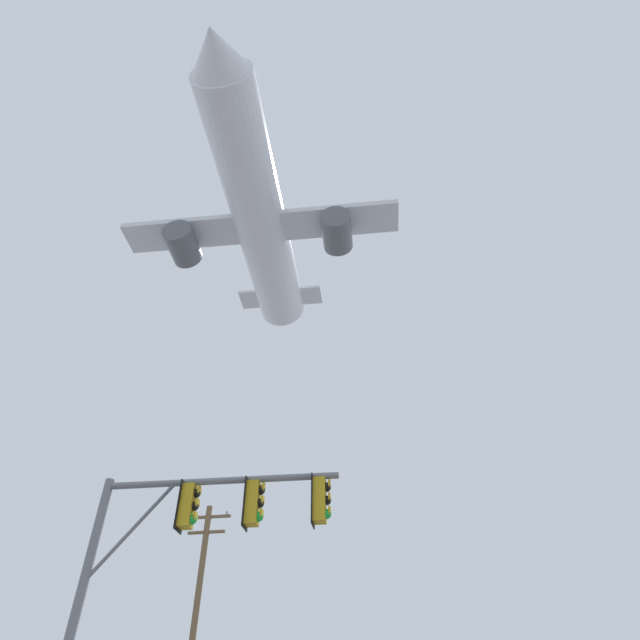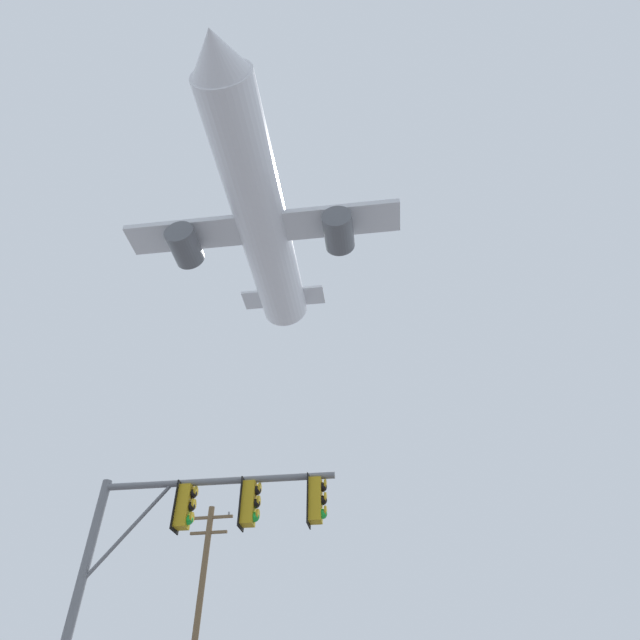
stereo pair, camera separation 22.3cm
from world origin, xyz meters
TOP-DOWN VIEW (x-y plane):
  - signal_pole_near at (-4.01, 6.90)m, footprint 5.28×0.56m
  - utility_pole at (-8.89, 20.43)m, footprint 2.20×0.28m
  - airplane at (-9.38, 24.18)m, footprint 23.50×30.42m

SIDE VIEW (x-z plane):
  - signal_pole_near at x=-4.01m, z-range 1.63..7.62m
  - utility_pole at x=-8.89m, z-range 0.31..10.48m
  - airplane at x=-9.38m, z-range 31.74..40.05m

